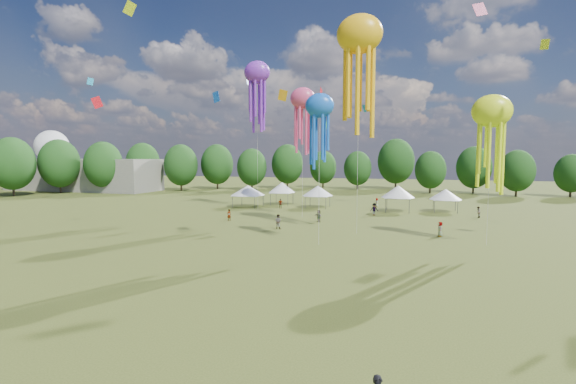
# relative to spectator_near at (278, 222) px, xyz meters

# --- Properties ---
(ground) EXTENTS (300.00, 300.00, 0.00)m
(ground) POSITION_rel_spectator_near_xyz_m (6.29, -32.47, -0.87)
(ground) COLOR #384416
(ground) RESTS_ON ground
(spectator_near) EXTENTS (0.95, 0.80, 1.74)m
(spectator_near) POSITION_rel_spectator_near_xyz_m (0.00, 0.00, 0.00)
(spectator_near) COLOR gray
(spectator_near) RESTS_ON ground
(spectators_far) EXTENTS (33.10, 25.00, 1.81)m
(spectators_far) POSITION_rel_spectator_near_xyz_m (8.69, 12.44, -0.05)
(spectators_far) COLOR gray
(spectators_far) RESTS_ON ground
(festival_tents) EXTENTS (37.04, 10.18, 4.12)m
(festival_tents) POSITION_rel_spectator_near_xyz_m (2.06, 20.84, 2.08)
(festival_tents) COLOR #47474C
(festival_tents) RESTS_ON ground
(show_kites) EXTENTS (34.73, 25.46, 23.79)m
(show_kites) POSITION_rel_spectator_near_xyz_m (5.59, 4.20, 16.04)
(show_kites) COLOR #D94074
(show_kites) RESTS_ON ground
(treeline) EXTENTS (201.57, 95.24, 13.43)m
(treeline) POSITION_rel_spectator_near_xyz_m (2.42, 30.05, 5.68)
(treeline) COLOR #38281C
(treeline) RESTS_ON ground
(hangar) EXTENTS (40.00, 12.00, 8.00)m
(hangar) POSITION_rel_spectator_near_xyz_m (-65.71, 39.53, 3.13)
(hangar) COLOR gray
(hangar) RESTS_ON ground
(radome) EXTENTS (9.00, 9.00, 16.00)m
(radome) POSITION_rel_spectator_near_xyz_m (-81.71, 45.53, 9.12)
(radome) COLOR white
(radome) RESTS_ON ground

